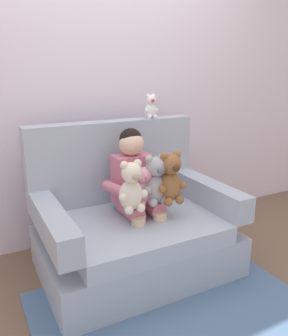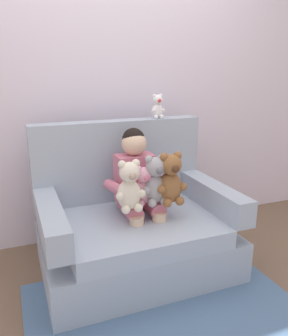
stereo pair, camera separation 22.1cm
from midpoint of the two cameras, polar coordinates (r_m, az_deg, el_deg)
name	(u,v)px [view 2 (the right image)]	position (r m, az deg, el deg)	size (l,w,h in m)	color
ground_plane	(137,268)	(2.55, 1.33, -16.34)	(8.00, 8.00, 0.00)	brown
back_wall	(105,78)	(2.80, -4.19, 14.68)	(6.00, 0.10, 2.60)	silver
floor_rug	(181,333)	(2.06, 9.49, -25.49)	(1.57, 1.50, 0.01)	slate
armchair	(133,226)	(2.45, 0.85, -9.62)	(1.28, 0.90, 1.01)	#9EADBC
seated_child	(138,183)	(2.35, 1.61, -2.53)	(0.45, 0.39, 0.82)	#C66B7F
plush_pink	(144,186)	(2.23, 2.80, -3.08)	(0.16, 0.13, 0.26)	#EAA8BC
plush_grey	(156,181)	(2.23, 4.77, -2.27)	(0.20, 0.16, 0.33)	#9E9EA3
plush_cream	(129,187)	(2.12, 0.55, -3.24)	(0.19, 0.16, 0.33)	silver
plush_brown	(171,180)	(2.24, 7.25, -2.03)	(0.21, 0.17, 0.35)	brown
plush_white_on_backrest	(158,107)	(2.64, 4.70, 10.03)	(0.11, 0.09, 0.18)	white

